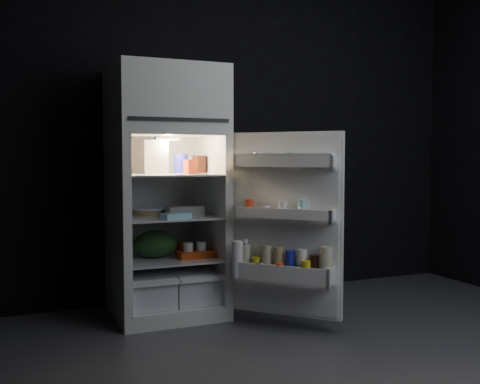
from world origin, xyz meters
name	(u,v)px	position (x,y,z in m)	size (l,w,h in m)	color
floor	(363,358)	(0.00, 0.00, 0.00)	(4.00, 3.40, 0.00)	#47474C
wall_back	(243,132)	(0.00, 1.70, 1.35)	(4.00, 0.00, 2.70)	black
refrigerator	(165,183)	(-0.78, 1.32, 0.96)	(0.76, 0.71, 1.78)	white
fridge_door	(285,228)	(-0.16, 0.67, 0.67)	(0.63, 0.66, 1.22)	white
milk_jug	(157,157)	(-0.83, 1.33, 1.15)	(0.17, 0.17, 0.24)	white
mayo_jar	(181,164)	(-0.65, 1.35, 1.10)	(0.10, 0.10, 0.14)	#2025B0
jam_jar	(199,164)	(-0.52, 1.33, 1.09)	(0.10, 0.10, 0.13)	black
amber_bottle	(126,158)	(-1.06, 1.33, 1.14)	(0.07, 0.07, 0.22)	#BF501E
small_carton	(191,167)	(-0.65, 1.14, 1.08)	(0.08, 0.06, 0.10)	#ED441B
egg_carton	(185,211)	(-0.68, 1.18, 0.76)	(0.26, 0.10, 0.07)	gray
pie	(153,212)	(-0.86, 1.40, 0.75)	(0.27, 0.27, 0.04)	tan
flat_package	(176,216)	(-0.78, 1.05, 0.75)	(0.20, 0.10, 0.04)	#8CC6D8
wrapped_pkg	(179,209)	(-0.63, 1.47, 0.75)	(0.12, 0.10, 0.05)	beige
produce_bag	(156,244)	(-0.86, 1.30, 0.52)	(0.32, 0.27, 0.20)	#193815
yogurt_tray	(196,254)	(-0.60, 1.18, 0.45)	(0.27, 0.15, 0.05)	#BC3B10
small_can_red	(182,247)	(-0.64, 1.39, 0.47)	(0.06, 0.06, 0.09)	#BC3B10
small_can_silver	(189,246)	(-0.57, 1.43, 0.47)	(0.07, 0.07, 0.09)	silver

